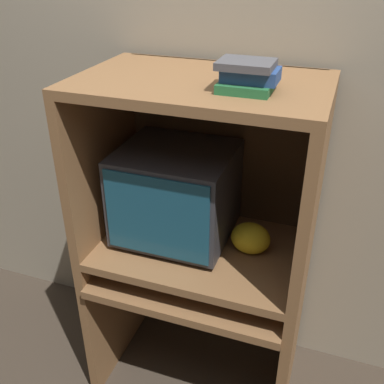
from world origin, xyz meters
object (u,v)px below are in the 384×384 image
object	(u,v)px
keyboard	(162,274)
mouse	(228,293)
snack_bag	(251,238)
book_stack	(248,76)
crt_monitor	(176,193)

from	to	relation	value
keyboard	mouse	xyz separation A→B (m)	(0.30, -0.02, 0.00)
keyboard	snack_bag	distance (m)	0.41
mouse	book_stack	xyz separation A→B (m)	(0.02, 0.05, 0.86)
crt_monitor	book_stack	bearing A→B (deg)	-21.76
crt_monitor	keyboard	size ratio (longest dim) A/B	0.96
snack_bag	book_stack	distance (m)	0.69
keyboard	snack_bag	world-z (taller)	snack_bag
keyboard	book_stack	world-z (taller)	book_stack
keyboard	book_stack	distance (m)	0.92
mouse	book_stack	size ratio (longest dim) A/B	0.38
snack_bag	book_stack	world-z (taller)	book_stack
keyboard	crt_monitor	bearing A→B (deg)	84.79
book_stack	crt_monitor	bearing A→B (deg)	158.24
crt_monitor	keyboard	world-z (taller)	crt_monitor
keyboard	mouse	bearing A→B (deg)	-3.57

